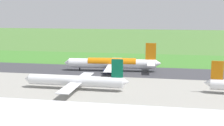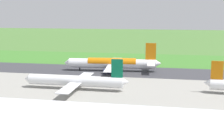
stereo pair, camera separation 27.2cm
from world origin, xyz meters
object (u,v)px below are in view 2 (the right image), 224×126
at_px(airliner_main, 113,63).
at_px(traffic_cone_orange, 107,62).
at_px(airliner_parked_mid, 76,81).
at_px(no_stopping_sign, 114,59).

bearing_deg(airliner_main, traffic_cone_orange, -73.08).
xyz_separation_m(airliner_main, airliner_parked_mid, (8.66, 40.27, -0.68)).
distance_m(airliner_main, traffic_cone_orange, 29.10).
bearing_deg(traffic_cone_orange, airliner_parked_mid, 89.76).
relative_size(airliner_parked_mid, no_stopping_sign, 18.45).
height_order(airliner_main, no_stopping_sign, airliner_main).
distance_m(airliner_parked_mid, no_stopping_sign, 71.80).
relative_size(airliner_main, traffic_cone_orange, 98.45).
bearing_deg(no_stopping_sign, airliner_parked_mid, 86.94).
bearing_deg(traffic_cone_orange, airliner_main, 106.92).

